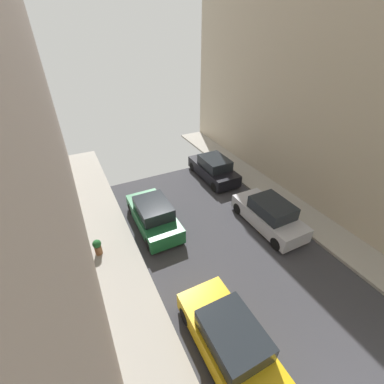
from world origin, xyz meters
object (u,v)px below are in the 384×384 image
parked_car_right_3 (214,169)px  potted_plant_1 (97,246)px  parked_car_left_3 (230,341)px  parked_car_left_4 (153,215)px  parked_car_right_2 (269,215)px

parked_car_right_3 → potted_plant_1: size_ratio=5.30×
parked_car_left_3 → potted_plant_1: size_ratio=5.30×
parked_car_left_4 → parked_car_right_2: 6.03m
parked_car_left_3 → parked_car_right_2: bearing=39.2°
parked_car_left_3 → parked_car_right_3: size_ratio=1.00×
parked_car_left_4 → potted_plant_1: bearing=-164.3°
parked_car_right_2 → potted_plant_1: size_ratio=5.30×
parked_car_left_4 → parked_car_right_3: size_ratio=1.00×
parked_car_right_3 → parked_car_left_3: bearing=-118.2°
parked_car_left_3 → parked_car_left_4: same height
parked_car_right_2 → potted_plant_1: parked_car_right_2 is taller
parked_car_right_2 → parked_car_right_3: size_ratio=1.00×
parked_car_left_4 → potted_plant_1: 3.12m
parked_car_left_3 → parked_car_right_2: same height
parked_car_left_3 → potted_plant_1: bearing=115.6°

